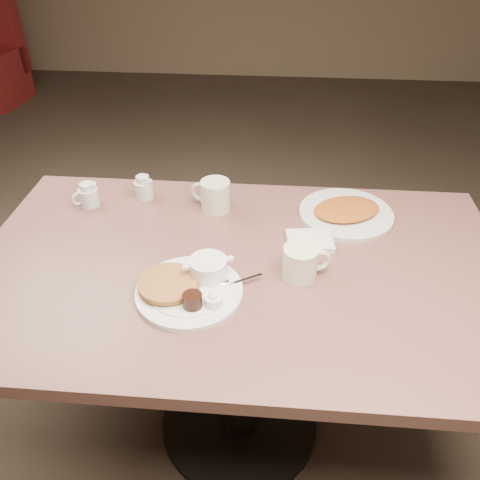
# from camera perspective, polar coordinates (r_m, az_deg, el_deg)

# --- Properties ---
(room) EXTENTS (7.04, 8.04, 2.84)m
(room) POSITION_cam_1_polar(r_m,az_deg,el_deg) (1.08, -0.10, 24.95)
(room) COLOR #4C3F33
(room) RESTS_ON ground
(diner_table) EXTENTS (1.50, 0.90, 0.75)m
(diner_table) POSITION_cam_1_polar(r_m,az_deg,el_deg) (1.48, -0.07, -7.98)
(diner_table) COLOR #84564C
(diner_table) RESTS_ON ground
(main_plate) EXTENTS (0.37, 0.36, 0.07)m
(main_plate) POSITION_cam_1_polar(r_m,az_deg,el_deg) (1.27, -5.81, -5.18)
(main_plate) COLOR white
(main_plate) RESTS_ON diner_table
(coffee_mug_near) EXTENTS (0.14, 0.11, 0.09)m
(coffee_mug_near) POSITION_cam_1_polar(r_m,az_deg,el_deg) (1.31, 7.16, -2.52)
(coffee_mug_near) COLOR white
(coffee_mug_near) RESTS_ON diner_table
(napkin) EXTENTS (0.14, 0.12, 0.02)m
(napkin) POSITION_cam_1_polar(r_m,az_deg,el_deg) (1.45, 8.11, -0.13)
(napkin) COLOR white
(napkin) RESTS_ON diner_table
(coffee_mug_far) EXTENTS (0.14, 0.12, 0.10)m
(coffee_mug_far) POSITION_cam_1_polar(r_m,az_deg,el_deg) (1.58, -2.99, 5.20)
(coffee_mug_far) COLOR beige
(coffee_mug_far) RESTS_ON diner_table
(creamer_left) EXTENTS (0.09, 0.08, 0.08)m
(creamer_left) POSITION_cam_1_polar(r_m,az_deg,el_deg) (1.67, -17.23, 4.95)
(creamer_left) COLOR silver
(creamer_left) RESTS_ON diner_table
(creamer_right) EXTENTS (0.08, 0.07, 0.08)m
(creamer_right) POSITION_cam_1_polar(r_m,az_deg,el_deg) (1.67, -11.15, 5.97)
(creamer_right) COLOR silver
(creamer_right) RESTS_ON diner_table
(hash_plate) EXTENTS (0.39, 0.39, 0.04)m
(hash_plate) POSITION_cam_1_polar(r_m,az_deg,el_deg) (1.59, 12.23, 3.17)
(hash_plate) COLOR silver
(hash_plate) RESTS_ON diner_table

